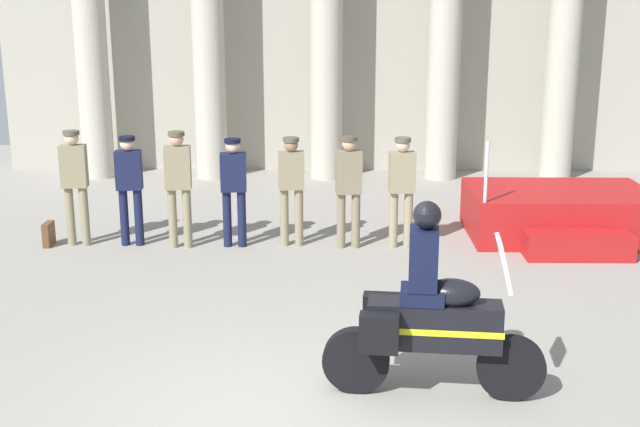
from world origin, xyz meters
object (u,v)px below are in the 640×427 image
Objects in this scene: reviewing_stand at (559,215)px; officer_in_row_6 at (402,183)px; officer_in_row_2 at (178,180)px; briefcase_on_ground at (49,234)px; officer_in_row_1 at (129,182)px; officer_in_row_4 at (291,182)px; officer_in_row_5 at (349,183)px; motorcycle_with_rider at (427,317)px; officer_in_row_0 at (75,178)px; officer_in_row_3 at (234,184)px.

reviewing_stand is 1.67× the size of officer_in_row_6.
officer_in_row_2 reaches higher than officer_in_row_6.
officer_in_row_6 is 5.38m from briefcase_on_ground.
officer_in_row_4 is at bearing 175.60° from officer_in_row_1.
officer_in_row_4 is 0.98× the size of officer_in_row_5.
officer_in_row_4 is at bearing -7.38° from officer_in_row_6.
officer_in_row_4 is 5.07m from motorcycle_with_rider.
briefcase_on_ground is at bearing 143.11° from motorcycle_with_rider.
officer_in_row_2 reaches higher than reviewing_stand.
officer_in_row_6 is (1.64, -0.07, 0.01)m from officer_in_row_4.
officer_in_row_0 is at bearing -5.34° from officer_in_row_6.
officer_in_row_3 is (2.38, -0.03, -0.07)m from officer_in_row_0.
officer_in_row_2 is 4.89× the size of briefcase_on_ground.
reviewing_stand is at bearing -178.74° from officer_in_row_2.
officer_in_row_4 reaches higher than briefcase_on_ground.
officer_in_row_3 reaches higher than briefcase_on_ground.
officer_in_row_1 is (-6.58, -0.53, 0.63)m from reviewing_stand.
reviewing_stand is 1.68× the size of officer_in_row_4.
briefcase_on_ground is (-1.26, -0.05, -0.81)m from officer_in_row_1.
officer_in_row_1 is at bearing 2.21° from briefcase_on_ground.
officer_in_row_5 is (0.85, -0.10, 0.02)m from officer_in_row_4.
officer_in_row_4 is (1.66, 0.13, -0.06)m from officer_in_row_2.
reviewing_stand is at bearing 69.34° from motorcycle_with_rider.
officer_in_row_2 is (0.75, -0.11, 0.05)m from officer_in_row_1.
officer_in_row_3 is at bearing 173.53° from officer_in_row_1.
officer_in_row_4 is (2.42, 0.02, -0.01)m from officer_in_row_1.
motorcycle_with_rider is 7.07m from briefcase_on_ground.
officer_in_row_2 is at bearing -173.80° from reviewing_stand.
officer_in_row_0 reaches higher than officer_in_row_4.
officer_in_row_5 is at bearing 174.20° from officer_in_row_0.
officer_in_row_0 is 1.06× the size of officer_in_row_4.
reviewing_stand is at bearing -174.65° from officer_in_row_5.
officer_in_row_0 is (-7.39, -0.54, 0.68)m from reviewing_stand.
reviewing_stand is 1.65× the size of officer_in_row_5.
officer_in_row_6 is (-2.52, -0.57, 0.63)m from reviewing_stand.
officer_in_row_1 is 1.01× the size of officer_in_row_4.
officer_in_row_2 is 2.52m from officer_in_row_5.
officer_in_row_6 is at bearing 0.02° from briefcase_on_ground.
officer_in_row_0 is at bearing -4.03° from officer_in_row_1.
officer_in_row_2 is 1.04× the size of officer_in_row_5.
officer_in_row_2 is at bearing 167.02° from officer_in_row_1.
officer_in_row_3 is 0.97× the size of officer_in_row_5.
officer_in_row_6 is 4.78m from motorcycle_with_rider.
officer_in_row_0 is 0.97m from briefcase_on_ground.
briefcase_on_ground is at bearing -3.83° from officer_in_row_4.
motorcycle_with_rider is at bearing 83.28° from officer_in_row_6.
officer_in_row_0 is 2.38m from officer_in_row_3.
officer_in_row_3 is 0.99× the size of officer_in_row_4.
officer_in_row_5 is at bearing -2.97° from officer_in_row_6.
officer_in_row_3 is at bearing 121.97° from motorcycle_with_rider.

